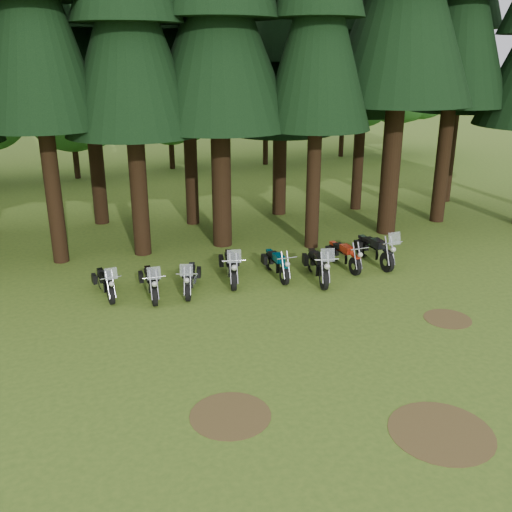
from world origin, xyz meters
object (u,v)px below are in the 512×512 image
object	(u,v)px
motorcycle_5	(318,266)
motorcycle_4	(277,265)
motorcycle_2	(190,279)
motorcycle_7	(375,251)
motorcycle_1	(151,283)
motorcycle_3	(231,267)
motorcycle_6	(344,256)
motorcycle_0	(106,284)

from	to	relation	value
motorcycle_5	motorcycle_4	bearing A→B (deg)	158.08
motorcycle_2	motorcycle_7	bearing A→B (deg)	20.63
motorcycle_1	motorcycle_5	bearing A→B (deg)	-2.81
motorcycle_1	motorcycle_5	distance (m)	5.72
motorcycle_3	motorcycle_5	xyz separation A→B (m)	(2.87, -0.90, 0.01)
motorcycle_6	motorcycle_7	xyz separation A→B (m)	(1.27, -0.02, 0.07)
motorcycle_2	motorcycle_7	distance (m)	7.12
motorcycle_1	motorcycle_2	xyz separation A→B (m)	(1.28, -0.04, -0.01)
motorcycle_5	motorcycle_6	distance (m)	1.63
motorcycle_0	motorcycle_3	world-z (taller)	motorcycle_3
motorcycle_2	motorcycle_3	size ratio (longest dim) A/B	0.87
motorcycle_4	motorcycle_6	distance (m)	2.65
motorcycle_1	motorcycle_7	distance (m)	8.39
motorcycle_1	motorcycle_4	distance (m)	4.48
motorcycle_4	motorcycle_7	size ratio (longest dim) A/B	0.87
motorcycle_1	motorcycle_3	xyz separation A→B (m)	(2.82, 0.43, 0.05)
motorcycle_1	motorcycle_3	distance (m)	2.86
motorcycle_1	motorcycle_4	world-z (taller)	motorcycle_1
motorcycle_2	motorcycle_0	bearing A→B (deg)	-173.82
motorcycle_1	motorcycle_5	world-z (taller)	motorcycle_5
motorcycle_0	motorcycle_7	world-z (taller)	motorcycle_7
motorcycle_4	motorcycle_5	distance (m)	1.46
motorcycle_0	motorcycle_4	distance (m)	5.86
motorcycle_0	motorcycle_3	bearing A→B (deg)	-8.76
motorcycle_0	motorcycle_7	distance (m)	9.78
motorcycle_7	motorcycle_6	bearing A→B (deg)	177.41
motorcycle_1	motorcycle_6	distance (m)	7.12
motorcycle_7	motorcycle_2	bearing A→B (deg)	-178.88
motorcycle_4	motorcycle_6	xyz separation A→B (m)	(2.65, 0.02, 0.01)
motorcycle_4	motorcycle_5	world-z (taller)	motorcycle_5
motorcycle_5	motorcycle_6	size ratio (longest dim) A/B	1.11
motorcycle_0	motorcycle_5	distance (m)	7.16
motorcycle_0	motorcycle_1	distance (m)	1.48
motorcycle_1	motorcycle_2	size ratio (longest dim) A/B	1.05
motorcycle_2	motorcycle_6	size ratio (longest dim) A/B	0.94
motorcycle_0	motorcycle_6	bearing A→B (deg)	-8.92
motorcycle_1	motorcycle_5	xyz separation A→B (m)	(5.70, -0.47, 0.06)
motorcycle_2	motorcycle_3	world-z (taller)	motorcycle_3
motorcycle_2	motorcycle_6	xyz separation A→B (m)	(5.84, 0.37, 0.01)
motorcycle_0	motorcycle_2	distance (m)	2.72
motorcycle_3	motorcycle_6	xyz separation A→B (m)	(4.29, -0.10, -0.05)
motorcycle_5	motorcycle_7	size ratio (longest dim) A/B	0.98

